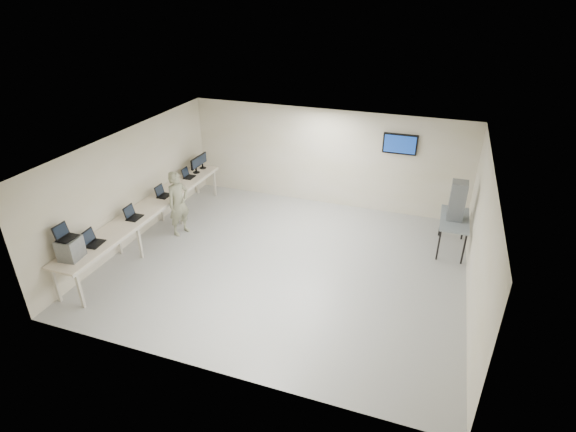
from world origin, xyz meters
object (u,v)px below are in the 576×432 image
(soldier, at_px, (179,203))
(equipment_box, at_px, (70,248))
(workbench, at_px, (149,209))
(side_table, at_px, (454,221))

(soldier, bearing_deg, equipment_box, -171.33)
(workbench, distance_m, equipment_box, 2.53)
(workbench, bearing_deg, soldier, 41.54)
(equipment_box, xyz_separation_m, side_table, (7.25, 4.47, -0.36))
(workbench, relative_size, soldier, 3.53)
(workbench, distance_m, side_table, 7.45)
(workbench, bearing_deg, equipment_box, -91.43)
(workbench, xyz_separation_m, side_table, (7.19, 1.95, -0.06))
(equipment_box, relative_size, soldier, 0.26)
(equipment_box, distance_m, soldier, 3.07)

